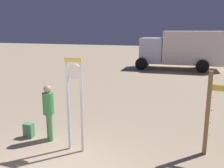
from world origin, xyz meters
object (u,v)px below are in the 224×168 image
(person_near_clock, at_px, (49,110))
(standing_clock, at_px, (75,96))
(box_truck_near, at_px, (183,49))
(backpack, at_px, (29,130))

(person_near_clock, bearing_deg, standing_clock, -18.09)
(box_truck_near, bearing_deg, standing_clock, -98.40)
(backpack, bearing_deg, standing_clock, -9.62)
(standing_clock, height_order, box_truck_near, box_truck_near)
(person_near_clock, bearing_deg, box_truck_near, 77.59)
(standing_clock, xyz_separation_m, backpack, (-1.61, 0.27, -1.23))
(standing_clock, distance_m, backpack, 2.05)
(person_near_clock, height_order, box_truck_near, box_truck_near)
(backpack, bearing_deg, box_truck_near, 75.03)
(backpack, distance_m, box_truck_near, 14.39)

